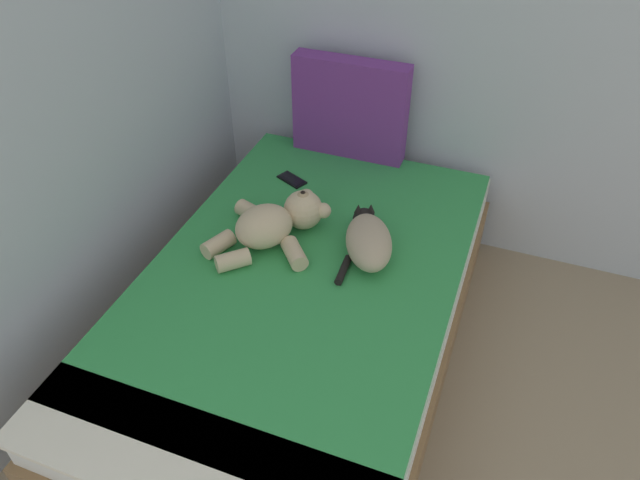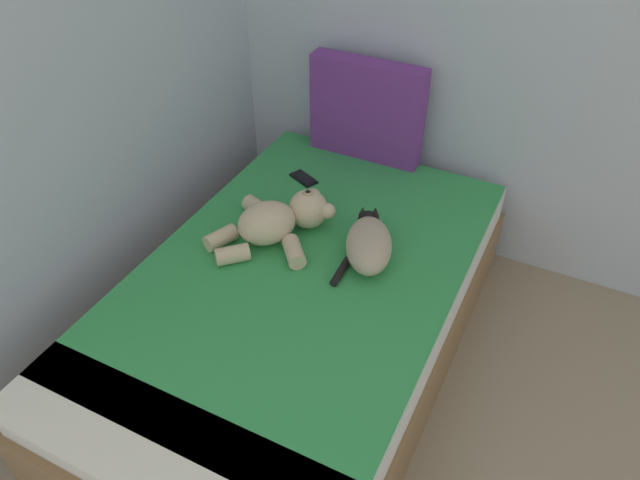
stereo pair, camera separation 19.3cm
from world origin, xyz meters
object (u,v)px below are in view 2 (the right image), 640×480
Objects in this scene: cell_phone at (304,178)px; teddy_bear at (279,220)px; cat at (369,243)px; bed at (299,317)px; patterned_cushion at (367,110)px.

teddy_bear is at bearing -75.93° from cell_phone.
cell_phone is (-0.51, 0.39, -0.07)m from cat.
bed is 0.74m from cell_phone.
teddy_bear reaches higher than bed.
patterned_cushion is at bearing 85.07° from teddy_bear.
teddy_bear is (-0.40, -0.04, 0.01)m from cat.
teddy_bear is 3.40× the size of cell_phone.
cat is 0.41m from teddy_bear.
patterned_cushion is 0.47m from cell_phone.
teddy_bear is at bearing -94.93° from patterned_cushion.
teddy_bear is (-0.19, 0.19, 0.34)m from bed.
cat is at bearing -65.74° from patterned_cushion.
bed is at bearing -132.92° from cat.
bed is at bearing -82.86° from patterned_cushion.
cell_phone is (-0.30, 0.62, 0.26)m from bed.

